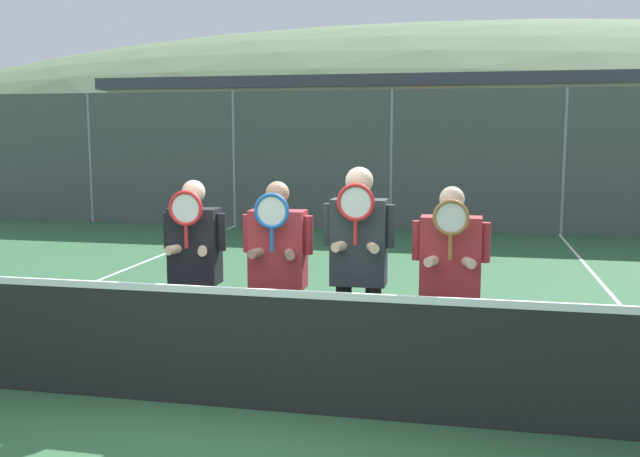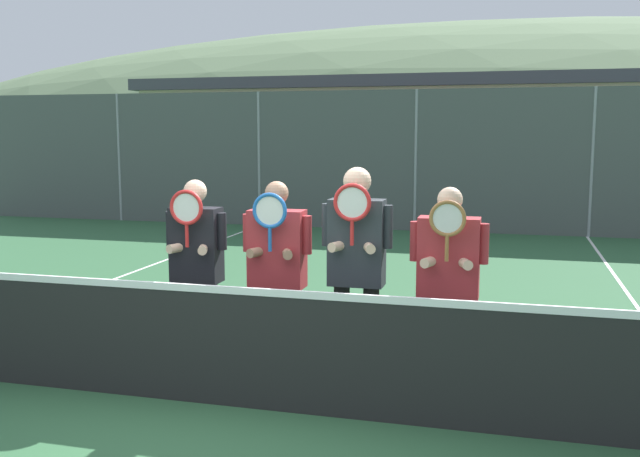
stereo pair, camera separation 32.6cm
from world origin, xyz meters
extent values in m
plane|color=#2D5B38|center=(0.00, 0.00, 0.00)|extent=(120.00, 120.00, 0.00)
ellipsoid|color=#5B7551|center=(0.00, 52.81, 0.00)|extent=(101.43, 56.35, 19.72)
cube|color=beige|center=(-0.52, 19.07, 1.73)|extent=(18.90, 5.00, 3.46)
cube|color=#3D4247|center=(-0.52, 19.07, 3.64)|extent=(19.40, 5.50, 0.36)
cylinder|color=gray|center=(-7.04, 10.26, 1.50)|extent=(0.06, 0.06, 2.99)
cylinder|color=gray|center=(-3.52, 10.26, 1.50)|extent=(0.06, 0.06, 2.99)
cylinder|color=gray|center=(0.00, 10.26, 1.50)|extent=(0.06, 0.06, 2.99)
cylinder|color=gray|center=(3.52, 10.26, 1.50)|extent=(0.06, 0.06, 2.99)
cube|color=#4C5451|center=(0.00, 10.26, 1.50)|extent=(21.13, 0.02, 2.99)
cube|color=black|center=(0.00, 0.00, 0.45)|extent=(9.23, 0.02, 0.89)
cube|color=white|center=(0.00, 0.00, 0.91)|extent=(9.23, 0.03, 0.06)
cube|color=white|center=(-3.50, 3.00, 0.00)|extent=(0.05, 16.00, 0.01)
cylinder|color=black|center=(-0.74, 0.65, 0.41)|extent=(0.13, 0.13, 0.82)
cylinder|color=black|center=(-0.51, 0.65, 0.41)|extent=(0.13, 0.13, 0.82)
cube|color=black|center=(-0.62, 0.65, 1.14)|extent=(0.42, 0.22, 0.65)
sphere|color=#DBB293|center=(-0.62, 0.65, 1.60)|extent=(0.20, 0.20, 0.20)
cylinder|color=black|center=(-0.86, 0.65, 1.26)|extent=(0.08, 0.08, 0.31)
cylinder|color=black|center=(-0.39, 0.65, 1.26)|extent=(0.08, 0.08, 0.31)
cylinder|color=#DBB293|center=(-0.73, 0.56, 1.13)|extent=(0.16, 0.27, 0.08)
cylinder|color=#DBB293|center=(-0.52, 0.56, 1.13)|extent=(0.16, 0.27, 0.08)
cylinder|color=red|center=(-0.62, 0.47, 1.25)|extent=(0.03, 0.03, 0.20)
torus|color=red|center=(-0.62, 0.47, 1.48)|extent=(0.30, 0.03, 0.30)
cylinder|color=silver|center=(-0.62, 0.47, 1.48)|extent=(0.24, 0.00, 0.24)
cylinder|color=#56565B|center=(-0.01, 0.62, 0.41)|extent=(0.13, 0.13, 0.82)
cylinder|color=#56565B|center=(0.24, 0.62, 0.41)|extent=(0.13, 0.13, 0.82)
cube|color=maroon|center=(0.12, 0.62, 1.14)|extent=(0.46, 0.22, 0.65)
sphere|color=#997056|center=(0.12, 0.62, 1.60)|extent=(0.19, 0.19, 0.19)
cylinder|color=maroon|center=(-0.14, 0.62, 1.26)|extent=(0.08, 0.08, 0.32)
cylinder|color=maroon|center=(0.37, 0.62, 1.26)|extent=(0.08, 0.08, 0.32)
cylinder|color=#997056|center=(0.00, 0.53, 1.13)|extent=(0.16, 0.27, 0.08)
cylinder|color=#997056|center=(0.23, 0.53, 1.13)|extent=(0.16, 0.27, 0.08)
cylinder|color=#1E5BAD|center=(0.12, 0.44, 1.25)|extent=(0.03, 0.03, 0.20)
torus|color=#1E5BAD|center=(0.12, 0.44, 1.48)|extent=(0.29, 0.03, 0.29)
cylinder|color=silver|center=(0.12, 0.44, 1.48)|extent=(0.24, 0.00, 0.24)
cylinder|color=black|center=(0.68, 0.60, 0.44)|extent=(0.13, 0.13, 0.88)
cylinder|color=black|center=(0.92, 0.60, 0.44)|extent=(0.13, 0.13, 0.88)
cube|color=#282D33|center=(0.80, 0.60, 1.22)|extent=(0.44, 0.22, 0.69)
sphere|color=#DBB293|center=(0.80, 0.60, 1.71)|extent=(0.22, 0.22, 0.22)
cylinder|color=#282D33|center=(0.55, 0.60, 1.36)|extent=(0.08, 0.08, 0.34)
cylinder|color=#282D33|center=(1.04, 0.60, 1.36)|extent=(0.08, 0.08, 0.34)
cylinder|color=#DBB293|center=(0.69, 0.51, 1.21)|extent=(0.16, 0.27, 0.08)
cylinder|color=#DBB293|center=(0.91, 0.51, 1.21)|extent=(0.16, 0.27, 0.08)
cylinder|color=red|center=(0.80, 0.42, 1.33)|extent=(0.03, 0.03, 0.20)
torus|color=red|center=(0.80, 0.42, 1.56)|extent=(0.30, 0.03, 0.30)
cylinder|color=silver|center=(0.80, 0.42, 1.56)|extent=(0.24, 0.00, 0.24)
cylinder|color=black|center=(1.39, 0.62, 0.40)|extent=(0.13, 0.13, 0.81)
cylinder|color=black|center=(1.65, 0.62, 0.40)|extent=(0.13, 0.13, 0.81)
cube|color=maroon|center=(1.52, 0.62, 1.13)|extent=(0.47, 0.22, 0.64)
sphere|color=#DBB293|center=(1.52, 0.62, 1.58)|extent=(0.19, 0.19, 0.19)
cylinder|color=maroon|center=(1.26, 0.62, 1.25)|extent=(0.08, 0.08, 0.31)
cylinder|color=maroon|center=(1.78, 0.62, 1.25)|extent=(0.08, 0.08, 0.31)
cylinder|color=#DBB293|center=(1.40, 0.53, 1.11)|extent=(0.16, 0.27, 0.08)
cylinder|color=#DBB293|center=(1.64, 0.53, 1.11)|extent=(0.16, 0.27, 0.08)
cylinder|color=#936033|center=(1.52, 0.44, 1.23)|extent=(0.03, 0.03, 0.20)
torus|color=#936033|center=(1.52, 0.44, 1.46)|extent=(0.28, 0.03, 0.28)
cylinder|color=silver|center=(1.52, 0.44, 1.46)|extent=(0.23, 0.00, 0.23)
cube|color=black|center=(-6.70, 13.28, 0.72)|extent=(4.29, 1.79, 0.83)
cube|color=#2D3842|center=(-6.70, 13.28, 1.47)|extent=(2.36, 1.65, 0.68)
cylinder|color=black|center=(-5.30, 12.36, 0.30)|extent=(0.60, 0.16, 0.60)
cylinder|color=black|center=(-5.30, 14.19, 0.30)|extent=(0.60, 0.16, 0.60)
cylinder|color=black|center=(-8.09, 12.36, 0.30)|extent=(0.60, 0.16, 0.60)
cylinder|color=black|center=(-8.09, 14.19, 0.30)|extent=(0.60, 0.16, 0.60)
cube|color=maroon|center=(-1.66, 13.45, 0.71)|extent=(4.54, 1.86, 0.81)
cube|color=#2D3842|center=(-1.66, 13.45, 1.45)|extent=(2.50, 1.71, 0.67)
cylinder|color=black|center=(-0.18, 12.50, 0.30)|extent=(0.60, 0.16, 0.60)
cylinder|color=black|center=(-0.18, 14.39, 0.30)|extent=(0.60, 0.16, 0.60)
cylinder|color=black|center=(-3.13, 12.50, 0.30)|extent=(0.60, 0.16, 0.60)
cylinder|color=black|center=(-3.13, 14.39, 0.30)|extent=(0.60, 0.16, 0.60)
cube|color=slate|center=(3.25, 13.21, 0.68)|extent=(4.02, 1.81, 0.75)
cube|color=#2D3842|center=(3.25, 13.21, 1.36)|extent=(2.21, 1.66, 0.62)
cylinder|color=black|center=(4.56, 12.29, 0.30)|extent=(0.60, 0.16, 0.60)
cylinder|color=black|center=(4.56, 14.13, 0.30)|extent=(0.60, 0.16, 0.60)
cylinder|color=black|center=(1.94, 12.29, 0.30)|extent=(0.60, 0.16, 0.60)
cylinder|color=black|center=(1.94, 14.13, 0.30)|extent=(0.60, 0.16, 0.60)
camera|label=1|loc=(1.65, -4.98, 2.10)|focal=40.00mm
camera|label=2|loc=(1.97, -4.91, 2.10)|focal=40.00mm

